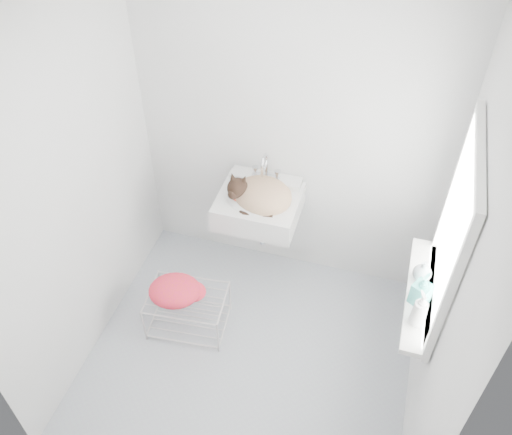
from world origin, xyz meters
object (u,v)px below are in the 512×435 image
(sink, at_px, (259,197))
(bottle_b, at_px, (418,302))
(cat, at_px, (260,194))
(wire_rack, at_px, (188,311))
(bottle_a, at_px, (416,322))
(bottle_c, at_px, (420,278))

(sink, distance_m, bottle_b, 1.31)
(cat, height_order, wire_rack, cat)
(sink, relative_size, bottle_a, 2.89)
(bottle_b, height_order, bottle_c, bottle_b)
(bottle_b, bearing_deg, cat, 151.99)
(sink, bearing_deg, bottle_b, -28.42)
(cat, bearing_deg, bottle_a, -27.18)
(wire_rack, bearing_deg, cat, 57.35)
(bottle_b, distance_m, bottle_c, 0.18)
(sink, distance_m, bottle_c, 1.23)
(sink, xyz_separation_m, wire_rack, (-0.36, -0.60, -0.70))
(sink, bearing_deg, wire_rack, -121.00)
(cat, xyz_separation_m, bottle_c, (1.14, -0.42, -0.04))
(cat, bearing_deg, wire_rack, -116.20)
(cat, relative_size, bottle_c, 3.16)
(sink, distance_m, cat, 0.05)
(bottle_a, bearing_deg, sink, 146.06)
(bottle_a, bearing_deg, bottle_c, 90.00)
(bottle_b, relative_size, bottle_c, 1.51)
(bottle_b, bearing_deg, sink, 151.58)
(bottle_a, xyz_separation_m, bottle_c, (0.00, 0.33, 0.00))
(wire_rack, bearing_deg, bottle_a, -6.60)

